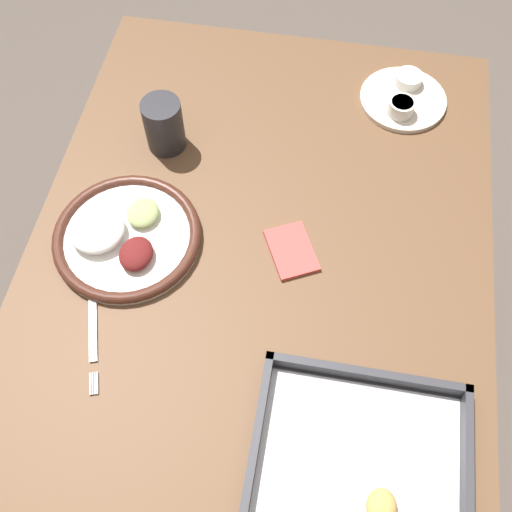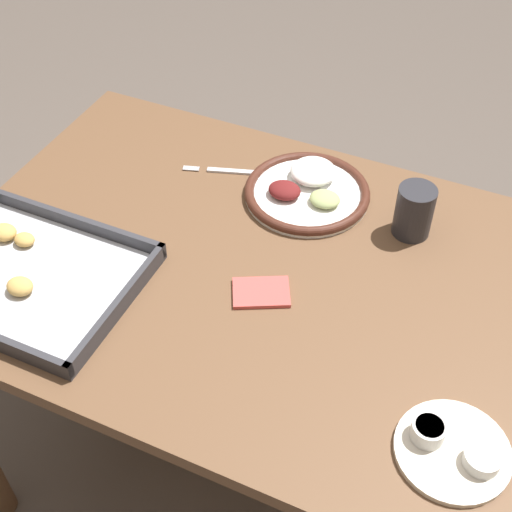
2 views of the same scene
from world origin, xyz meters
name	(u,v)px [view 2 (image 2 of 2)]	position (x,y,z in m)	size (l,w,h in m)	color
ground_plane	(254,469)	(0.00, 0.00, 0.00)	(8.00, 8.00, 0.00)	#564C44
dining_table	(254,309)	(0.00, 0.00, 0.63)	(1.15, 0.80, 0.75)	brown
dinner_plate	(307,190)	(-0.01, -0.23, 0.77)	(0.26, 0.26, 0.05)	white
fork	(238,172)	(0.15, -0.24, 0.76)	(0.21, 0.08, 0.00)	silver
saucer_plate	(453,448)	(-0.42, 0.23, 0.77)	(0.17, 0.17, 0.04)	beige
baking_tray	(20,274)	(0.37, 0.20, 0.77)	(0.40, 0.31, 0.04)	#333338
drinking_cup	(414,211)	(-0.24, -0.21, 0.81)	(0.07, 0.07, 0.10)	#28282D
napkin	(261,292)	(-0.04, 0.06, 0.76)	(0.12, 0.11, 0.01)	#CC4C47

